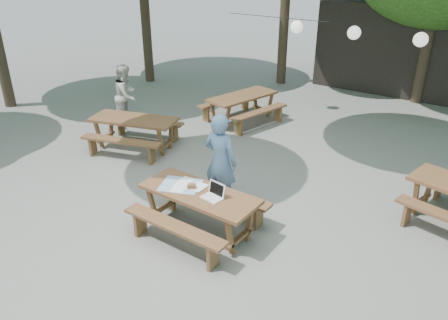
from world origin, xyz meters
TOP-DOWN VIEW (x-y plane):
  - ground at (0.00, 0.00)m, footprint 80.00×80.00m
  - pavilion at (0.50, 10.50)m, footprint 6.00×3.00m
  - main_picnic_table at (-0.24, -0.34)m, footprint 2.00×1.58m
  - picnic_table_nw at (-3.61, 1.47)m, footprint 2.29×2.08m
  - picnic_table_far_w at (-2.50, 4.43)m, footprint 1.97×2.21m
  - woman at (-0.44, 0.53)m, footprint 0.66×0.44m
  - second_person at (-4.89, 2.47)m, footprint 0.87×0.97m
  - laptop at (0.05, -0.34)m, footprint 0.36×0.30m
  - tabletop_clutter at (-0.59, -0.34)m, footprint 0.81×0.75m
  - paper_lanterns at (-0.19, 6.00)m, footprint 9.00×0.34m

SIDE VIEW (x-z plane):
  - ground at x=0.00m, z-range 0.00..0.00m
  - main_picnic_table at x=-0.24m, z-range 0.01..0.76m
  - picnic_table_nw at x=-3.61m, z-range 0.01..0.76m
  - picnic_table_far_w at x=-2.50m, z-range 0.01..0.76m
  - tabletop_clutter at x=-0.59m, z-range 0.72..0.80m
  - laptop at x=0.05m, z-range 0.69..0.93m
  - second_person at x=-4.89m, z-range 0.00..1.64m
  - woman at x=-0.44m, z-range 0.00..1.79m
  - pavilion at x=0.50m, z-range 0.00..2.80m
  - paper_lanterns at x=-0.19m, z-range 2.21..2.59m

